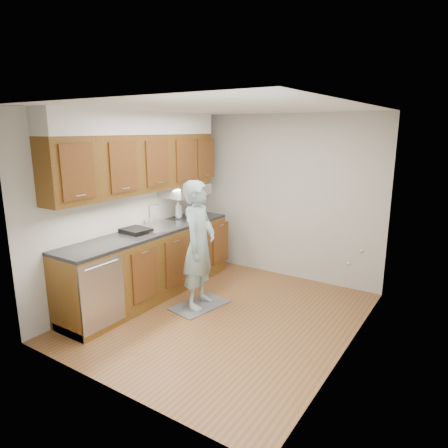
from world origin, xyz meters
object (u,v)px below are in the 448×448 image
person (199,236)px  dish_rack (136,231)px  soap_bottle_a (179,209)px  soap_bottle_b (191,214)px  soap_bottle_c (189,212)px  steel_can (194,219)px

person → dish_rack: person is taller
soap_bottle_a → soap_bottle_b: (0.31, -0.09, -0.04)m
soap_bottle_c → dish_rack: soap_bottle_c is taller
soap_bottle_c → steel_can: soap_bottle_c is taller
soap_bottle_c → steel_can: 0.43m
steel_can → person: bearing=-47.8°
person → steel_can: person is taller
soap_bottle_b → soap_bottle_c: soap_bottle_b is taller
soap_bottle_a → steel_can: size_ratio=2.31×
soap_bottle_a → person: bearing=-38.3°
person → steel_can: size_ratio=15.11×
person → dish_rack: (-0.83, -0.28, 0.02)m
person → soap_bottle_b: person is taller
soap_bottle_a → dish_rack: bearing=-83.9°
soap_bottle_a → soap_bottle_b: bearing=-15.5°
steel_can → dish_rack: steel_can is taller
dish_rack → soap_bottle_b: bearing=81.5°
soap_bottle_b → soap_bottle_c: size_ratio=1.23×
dish_rack → person: bearing=22.1°
person → soap_bottle_b: 0.91m
steel_can → dish_rack: (-0.30, -0.86, -0.03)m
person → soap_bottle_a: bearing=38.6°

